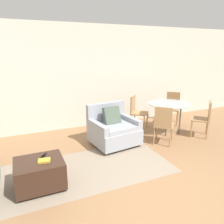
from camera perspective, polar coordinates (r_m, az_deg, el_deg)
The scene contains 13 objects.
ground_plane at distance 3.72m, azimuth 14.81°, elevation -18.62°, with size 20.00×20.00×0.00m, color #936B47.
wall_back at distance 6.10m, azimuth -4.31°, elevation 9.18°, with size 12.00×0.06×2.75m.
area_rug at distance 4.11m, azimuth -5.96°, elevation -14.56°, with size 2.98×1.48×0.01m.
armchair at distance 4.96m, azimuth 0.33°, elevation -4.60°, with size 1.07×1.00×0.90m.
ottoman at distance 3.68m, azimuth -18.35°, elevation -14.87°, with size 0.73×0.61×0.45m.
book_stack at distance 3.54m, azimuth -17.30°, elevation -12.01°, with size 0.20×0.16×0.03m.
tv_remote_primary at distance 3.67m, azimuth -17.59°, elevation -11.17°, with size 0.10×0.14×0.01m.
tv_remote_secondary at distance 3.72m, azimuth -17.45°, elevation -10.78°, with size 0.13×0.16×0.01m.
dining_table at distance 5.77m, azimuth 14.67°, elevation 1.33°, with size 1.08×1.08×0.77m.
dining_chair_near_left at distance 5.00m, azimuth 13.31°, elevation -2.77°, with size 0.59×0.59×0.90m.
dining_chair_near_right at distance 5.79m, azimuth 22.99°, elevation -1.08°, with size 0.59×0.59×0.90m.
dining_chair_far_left at distance 5.97m, azimuth 6.37°, elevation 0.58°, with size 0.59×0.59×0.90m.
dining_chair_far_right at distance 6.64m, azimuth 15.49°, elevation 1.66°, with size 0.59×0.59×0.90m.
Camera 1 is at (-2.01, -2.35, 2.07)m, focal length 35.00 mm.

